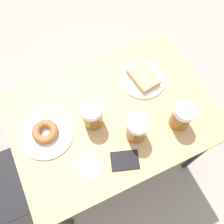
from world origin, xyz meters
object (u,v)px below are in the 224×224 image
object	(u,v)px
beer_mug_right	(182,116)
passport_near_edge	(125,160)
plate_with_cake	(143,78)
napkin_folded	(89,167)
beer_mug_left	(137,129)
beer_mug_center	(92,116)
fork	(72,89)
plate_with_donut	(46,133)

from	to	relation	value
beer_mug_right	passport_near_edge	bearing A→B (deg)	100.37
plate_with_cake	napkin_folded	xyz separation A→B (m)	(-0.30, 0.43, -0.01)
plate_with_cake	beer_mug_left	distance (m)	0.31
beer_mug_center	napkin_folded	bearing A→B (deg)	151.65
beer_mug_left	fork	distance (m)	0.41
beer_mug_left	passport_near_edge	distance (m)	0.15
beer_mug_left	beer_mug_right	xyz separation A→B (m)	(-0.03, -0.21, 0.00)
plate_with_donut	fork	world-z (taller)	plate_with_donut
napkin_folded	passport_near_edge	world-z (taller)	passport_near_edge
plate_with_cake	fork	bearing A→B (deg)	73.40
beer_mug_left	beer_mug_center	bearing A→B (deg)	47.27
beer_mug_right	napkin_folded	size ratio (longest dim) A/B	1.12
plate_with_donut	fork	size ratio (longest dim) A/B	1.45
plate_with_donut	beer_mug_right	distance (m)	0.63
beer_mug_center	fork	bearing A→B (deg)	7.28
beer_mug_right	beer_mug_left	bearing A→B (deg)	81.26
passport_near_edge	beer_mug_center	bearing A→B (deg)	12.73
plate_with_donut	napkin_folded	size ratio (longest dim) A/B	1.95
beer_mug_right	passport_near_edge	size ratio (longest dim) A/B	0.99
beer_mug_left	passport_near_edge	bearing A→B (deg)	131.89
napkin_folded	passport_near_edge	distance (m)	0.16
plate_with_donut	beer_mug_right	world-z (taller)	beer_mug_right
beer_mug_center	fork	world-z (taller)	beer_mug_center
beer_mug_center	beer_mug_right	size ratio (longest dim) A/B	1.00
plate_with_donut	napkin_folded	xyz separation A→B (m)	(-0.23, -0.12, -0.01)
fork	passport_near_edge	world-z (taller)	passport_near_edge
plate_with_donut	beer_mug_right	xyz separation A→B (m)	(-0.21, -0.59, 0.06)
beer_mug_right	fork	bearing A→B (deg)	45.44
passport_near_edge	beer_mug_left	bearing A→B (deg)	-48.11
plate_with_cake	plate_with_donut	world-z (taller)	plate_with_donut
beer_mug_right	passport_near_edge	distance (m)	0.33
plate_with_cake	fork	world-z (taller)	plate_with_cake
plate_with_cake	beer_mug_center	world-z (taller)	beer_mug_center
plate_with_cake	plate_with_donut	size ratio (longest dim) A/B	0.91
beer_mug_left	beer_mug_right	distance (m)	0.22
plate_with_donut	passport_near_edge	distance (m)	0.39
napkin_folded	beer_mug_right	bearing A→B (deg)	-87.76
beer_mug_left	napkin_folded	distance (m)	0.27
plate_with_donut	passport_near_edge	bearing A→B (deg)	-134.41
passport_near_edge	plate_with_cake	bearing A→B (deg)	-38.74
beer_mug_left	plate_with_cake	bearing A→B (deg)	-34.57
plate_with_donut	napkin_folded	world-z (taller)	plate_with_donut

